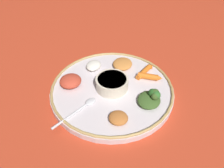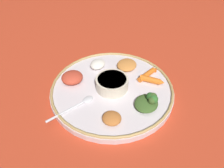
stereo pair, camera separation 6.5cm
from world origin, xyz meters
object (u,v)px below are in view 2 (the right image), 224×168
Objects in this scene: carrot_outer at (149,75)px; spoon at (78,105)px; greens_pile at (148,102)px; carrot_near_spoon at (152,80)px; center_bowl at (112,83)px.

spoon is at bearing 5.92° from carrot_outer.
carrot_outer is (-0.07, -0.11, -0.01)m from greens_pile.
greens_pile reaches higher than spoon.
spoon is 0.20m from greens_pile.
greens_pile is at bearing 56.93° from carrot_outer.
greens_pile is at bearing 51.32° from carrot_near_spoon.
carrot_near_spoon is at bearing -128.68° from greens_pile.
spoon is 0.25m from carrot_near_spoon.
center_bowl is 1.09× the size of carrot_outer.
spoon is at bearing 13.51° from center_bowl.
center_bowl is 0.12m from spoon.
greens_pile is 0.13m from carrot_outer.
carrot_outer is at bearing 178.87° from center_bowl.
spoon is 2.14× the size of carrot_near_spoon.
center_bowl is 1.03× the size of greens_pile.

